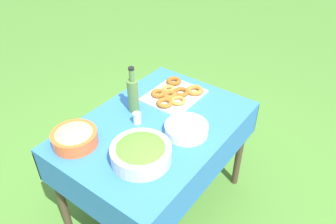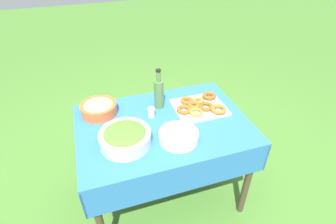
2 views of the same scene
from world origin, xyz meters
name	(u,v)px [view 1 (image 1 of 2)]	position (x,y,z in m)	size (l,w,h in m)	color
ground_plane	(158,204)	(0.00, 0.00, 0.00)	(14.00, 14.00, 0.00)	#477A2D
picnic_table	(156,138)	(0.00, 0.00, 0.66)	(1.20, 0.84, 0.77)	#2D6BB2
salad_bowl	(141,152)	(-0.29, -0.13, 0.83)	(0.33, 0.33, 0.11)	silver
pasta_bowl	(75,137)	(-0.41, 0.26, 0.82)	(0.26, 0.26, 0.10)	#E05B28
donut_platter	(175,94)	(0.32, 0.09, 0.79)	(0.40, 0.33, 0.05)	silver
plate_stack	(186,129)	(0.04, -0.20, 0.80)	(0.26, 0.26, 0.06)	white
olive_oil_bottle	(133,94)	(0.03, 0.20, 0.89)	(0.07, 0.07, 0.32)	#4C7238
salt_shaker	(137,118)	(-0.06, 0.10, 0.81)	(0.05, 0.05, 0.07)	white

